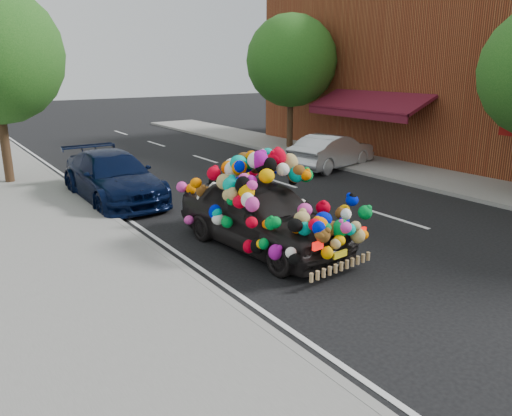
# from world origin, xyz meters

# --- Properties ---
(ground) EXTENTS (100.00, 100.00, 0.00)m
(ground) POSITION_xyz_m (0.00, 0.00, 0.00)
(ground) COLOR black
(ground) RESTS_ON ground
(sidewalk) EXTENTS (4.00, 60.00, 0.12)m
(sidewalk) POSITION_xyz_m (-4.30, 0.00, 0.06)
(sidewalk) COLOR gray
(sidewalk) RESTS_ON ground
(kerb) EXTENTS (0.15, 60.00, 0.13)m
(kerb) POSITION_xyz_m (-2.35, 0.00, 0.07)
(kerb) COLOR gray
(kerb) RESTS_ON ground
(footpath_far) EXTENTS (3.00, 40.00, 0.12)m
(footpath_far) POSITION_xyz_m (8.20, 3.00, 0.06)
(footpath_far) COLOR gray
(footpath_far) RESTS_ON ground
(lane_markings) EXTENTS (6.00, 50.00, 0.01)m
(lane_markings) POSITION_xyz_m (3.60, 0.00, 0.01)
(lane_markings) COLOR silver
(lane_markings) RESTS_ON ground
(tree_far_b) EXTENTS (4.00, 4.00, 5.90)m
(tree_far_b) POSITION_xyz_m (8.00, 10.00, 3.89)
(tree_far_b) COLOR #332114
(tree_far_b) RESTS_ON ground
(plush_art_car) EXTENTS (2.49, 4.62, 2.10)m
(plush_art_car) POSITION_xyz_m (-0.36, 0.25, 1.07)
(plush_art_car) COLOR black
(plush_art_car) RESTS_ON ground
(navy_sedan) EXTENTS (1.92, 4.69, 1.36)m
(navy_sedan) POSITION_xyz_m (-1.64, 5.79, 0.68)
(navy_sedan) COLOR black
(navy_sedan) RESTS_ON ground
(silver_hatchback) EXTENTS (4.07, 2.20, 1.27)m
(silver_hatchback) POSITION_xyz_m (6.63, 5.68, 0.64)
(silver_hatchback) COLOR #BABDC2
(silver_hatchback) RESTS_ON ground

